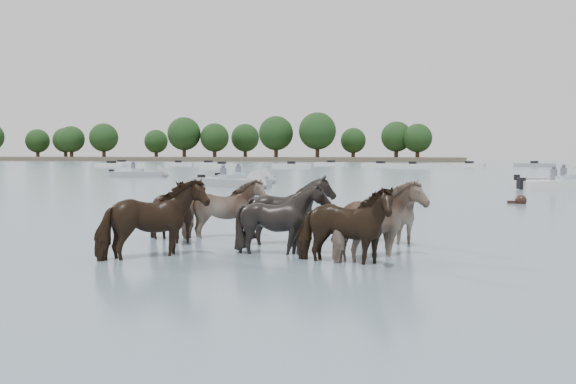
# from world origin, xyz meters

# --- Properties ---
(ground) EXTENTS (400.00, 400.00, 0.00)m
(ground) POSITION_xyz_m (0.00, 0.00, 0.00)
(ground) COLOR slate
(ground) RESTS_ON ground
(shoreline) EXTENTS (160.00, 30.00, 1.00)m
(shoreline) POSITION_xyz_m (-70.00, 150.00, 0.50)
(shoreline) COLOR #4C4233
(shoreline) RESTS_ON ground
(pony_herd) EXTENTS (6.68, 5.11, 1.69)m
(pony_herd) POSITION_xyz_m (1.64, -0.25, 0.60)
(pony_herd) COLOR black
(pony_herd) RESTS_ON ground
(swimming_pony) EXTENTS (0.72, 0.44, 0.44)m
(swimming_pony) POSITION_xyz_m (7.80, 13.49, 0.10)
(swimming_pony) COLOR black
(swimming_pony) RESTS_ON ground
(motorboat_a) EXTENTS (4.56, 2.29, 1.92)m
(motorboat_a) POSITION_xyz_m (-7.10, 27.51, 0.23)
(motorboat_a) COLOR gray
(motorboat_a) RESTS_ON ground
(motorboat_b) EXTENTS (5.81, 4.40, 1.92)m
(motorboat_b) POSITION_xyz_m (-6.39, 22.23, 0.22)
(motorboat_b) COLOR gray
(motorboat_b) RESTS_ON ground
(motorboat_d) EXTENTS (5.57, 4.05, 1.92)m
(motorboat_d) POSITION_xyz_m (11.85, 25.10, 0.23)
(motorboat_d) COLOR silver
(motorboat_d) RESTS_ON ground
(motorboat_f) EXTENTS (5.00, 2.63, 1.92)m
(motorboat_f) POSITION_xyz_m (-18.54, 35.45, 0.23)
(motorboat_f) COLOR gray
(motorboat_f) RESTS_ON ground
(distant_flotilla) EXTENTS (104.37, 21.65, 0.93)m
(distant_flotilla) POSITION_xyz_m (-0.21, 78.75, 0.26)
(distant_flotilla) COLOR silver
(distant_flotilla) RESTS_ON ground
(treeline) EXTENTS (146.01, 22.74, 12.09)m
(treeline) POSITION_xyz_m (-66.50, 148.44, 6.33)
(treeline) COLOR #382619
(treeline) RESTS_ON ground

